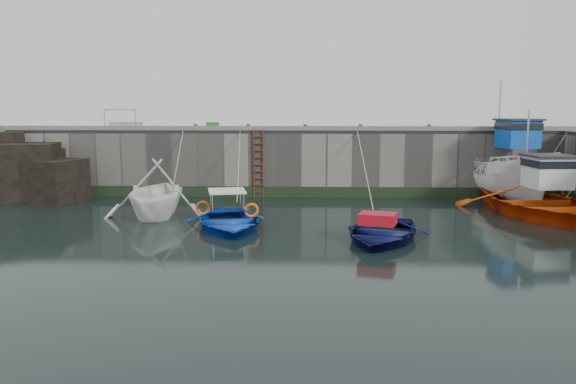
{
  "coord_description": "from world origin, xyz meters",
  "views": [
    {
      "loc": [
        0.35,
        -16.36,
        4.17
      ],
      "look_at": [
        -0.37,
        3.56,
        1.2
      ],
      "focal_mm": 35.0,
      "sensor_mm": 36.0,
      "label": 1
    }
  ],
  "objects_px": {
    "fish_crate": "(213,125)",
    "boat_near_blue": "(228,227)",
    "boat_far_orange": "(538,202)",
    "ladder": "(258,164)",
    "bollard_a": "(196,127)",
    "boat_near_navy": "(382,239)",
    "boat_far_white": "(509,175)",
    "bollard_e": "(429,127)",
    "bollard_b": "(248,127)",
    "bollard_c": "(305,127)",
    "boat_near_white": "(157,216)",
    "bollard_d": "(360,127)"
  },
  "relations": [
    {
      "from": "boat_far_white",
      "to": "boat_far_orange",
      "type": "bearing_deg",
      "value": -98.33
    },
    {
      "from": "ladder",
      "to": "boat_near_navy",
      "type": "distance_m",
      "value": 9.82
    },
    {
      "from": "boat_near_blue",
      "to": "boat_far_white",
      "type": "bearing_deg",
      "value": 15.45
    },
    {
      "from": "boat_far_orange",
      "to": "ladder",
      "type": "bearing_deg",
      "value": 155.9
    },
    {
      "from": "ladder",
      "to": "boat_near_blue",
      "type": "relative_size",
      "value": 0.7
    },
    {
      "from": "ladder",
      "to": "bollard_e",
      "type": "xyz_separation_m",
      "value": [
        8.0,
        0.34,
        1.71
      ]
    },
    {
      "from": "boat_far_white",
      "to": "boat_near_blue",
      "type": "bearing_deg",
      "value": -160.5
    },
    {
      "from": "boat_near_blue",
      "to": "boat_far_orange",
      "type": "height_order",
      "value": "boat_far_orange"
    },
    {
      "from": "bollard_a",
      "to": "boat_far_orange",
      "type": "bearing_deg",
      "value": -16.54
    },
    {
      "from": "bollard_a",
      "to": "bollard_c",
      "type": "relative_size",
      "value": 1.0
    },
    {
      "from": "fish_crate",
      "to": "bollard_a",
      "type": "height_order",
      "value": "fish_crate"
    },
    {
      "from": "boat_near_blue",
      "to": "boat_far_orange",
      "type": "distance_m",
      "value": 12.33
    },
    {
      "from": "fish_crate",
      "to": "boat_near_blue",
      "type": "bearing_deg",
      "value": -80.65
    },
    {
      "from": "boat_near_blue",
      "to": "fish_crate",
      "type": "xyz_separation_m",
      "value": [
        -2.04,
        9.09,
        3.32
      ]
    },
    {
      "from": "boat_far_white",
      "to": "bollard_e",
      "type": "relative_size",
      "value": 27.02
    },
    {
      "from": "boat_near_navy",
      "to": "ladder",
      "type": "bearing_deg",
      "value": 136.68
    },
    {
      "from": "boat_near_navy",
      "to": "boat_far_white",
      "type": "xyz_separation_m",
      "value": [
        6.76,
        7.89,
        1.17
      ]
    },
    {
      "from": "boat_far_white",
      "to": "boat_far_orange",
      "type": "relative_size",
      "value": 0.99
    },
    {
      "from": "boat_near_white",
      "to": "boat_far_white",
      "type": "distance_m",
      "value": 15.73
    },
    {
      "from": "bollard_d",
      "to": "ladder",
      "type": "bearing_deg",
      "value": -176.0
    },
    {
      "from": "boat_far_orange",
      "to": "bollard_b",
      "type": "distance_m",
      "value": 13.06
    },
    {
      "from": "fish_crate",
      "to": "bollard_b",
      "type": "relative_size",
      "value": 2.28
    },
    {
      "from": "boat_far_white",
      "to": "boat_near_navy",
      "type": "bearing_deg",
      "value": -138.87
    },
    {
      "from": "boat_near_navy",
      "to": "bollard_b",
      "type": "height_order",
      "value": "bollard_b"
    },
    {
      "from": "ladder",
      "to": "bollard_d",
      "type": "bearing_deg",
      "value": 4.0
    },
    {
      "from": "boat_near_navy",
      "to": "bollard_c",
      "type": "xyz_separation_m",
      "value": [
        -2.55,
        8.78,
        3.3
      ]
    },
    {
      "from": "boat_far_orange",
      "to": "bollard_c",
      "type": "xyz_separation_m",
      "value": [
        -9.3,
        4.31,
        2.82
      ]
    },
    {
      "from": "boat_far_white",
      "to": "fish_crate",
      "type": "distance_m",
      "value": 14.45
    },
    {
      "from": "boat_near_white",
      "to": "boat_far_orange",
      "type": "distance_m",
      "value": 15.12
    },
    {
      "from": "boat_near_navy",
      "to": "bollard_c",
      "type": "height_order",
      "value": "bollard_c"
    },
    {
      "from": "boat_far_orange",
      "to": "bollard_c",
      "type": "relative_size",
      "value": 27.42
    },
    {
      "from": "boat_near_blue",
      "to": "fish_crate",
      "type": "height_order",
      "value": "fish_crate"
    },
    {
      "from": "bollard_e",
      "to": "boat_near_blue",
      "type": "bearing_deg",
      "value": -139.62
    },
    {
      "from": "ladder",
      "to": "boat_near_white",
      "type": "bearing_deg",
      "value": -126.46
    },
    {
      "from": "boat_far_orange",
      "to": "bollard_a",
      "type": "height_order",
      "value": "boat_far_orange"
    },
    {
      "from": "fish_crate",
      "to": "bollard_a",
      "type": "distance_m",
      "value": 1.95
    },
    {
      "from": "bollard_e",
      "to": "boat_near_navy",
      "type": "bearing_deg",
      "value": -110.32
    },
    {
      "from": "boat_far_white",
      "to": "fish_crate",
      "type": "height_order",
      "value": "boat_far_white"
    },
    {
      "from": "ladder",
      "to": "boat_far_orange",
      "type": "relative_size",
      "value": 0.42
    },
    {
      "from": "ladder",
      "to": "boat_near_navy",
      "type": "bearing_deg",
      "value": -60.67
    },
    {
      "from": "bollard_b",
      "to": "bollard_e",
      "type": "bearing_deg",
      "value": 0.0
    },
    {
      "from": "ladder",
      "to": "bollard_e",
      "type": "distance_m",
      "value": 8.19
    },
    {
      "from": "boat_near_blue",
      "to": "boat_far_white",
      "type": "relative_size",
      "value": 0.61
    },
    {
      "from": "boat_far_orange",
      "to": "fish_crate",
      "type": "relative_size",
      "value": 12.02
    },
    {
      "from": "boat_near_blue",
      "to": "bollard_d",
      "type": "distance_m",
      "value": 9.52
    },
    {
      "from": "boat_near_navy",
      "to": "bollard_d",
      "type": "height_order",
      "value": "bollard_d"
    },
    {
      "from": "bollard_c",
      "to": "bollard_b",
      "type": "bearing_deg",
      "value": 180.0
    },
    {
      "from": "boat_near_blue",
      "to": "boat_far_orange",
      "type": "xyz_separation_m",
      "value": [
        11.97,
        2.9,
        0.48
      ]
    },
    {
      "from": "fish_crate",
      "to": "ladder",
      "type": "bearing_deg",
      "value": -44.76
    },
    {
      "from": "ladder",
      "to": "bollard_c",
      "type": "bearing_deg",
      "value": 8.67
    }
  ]
}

